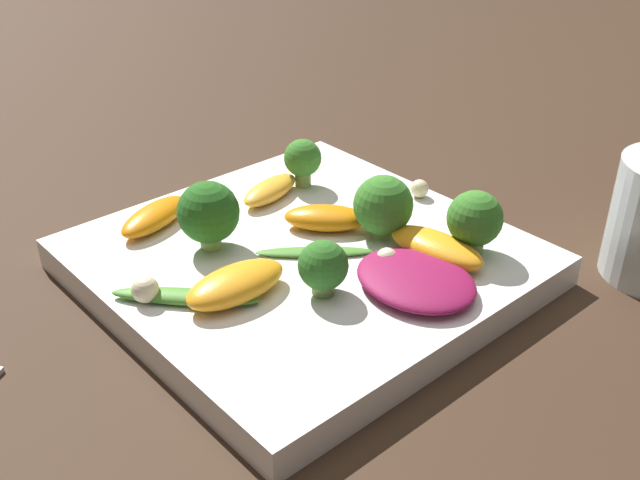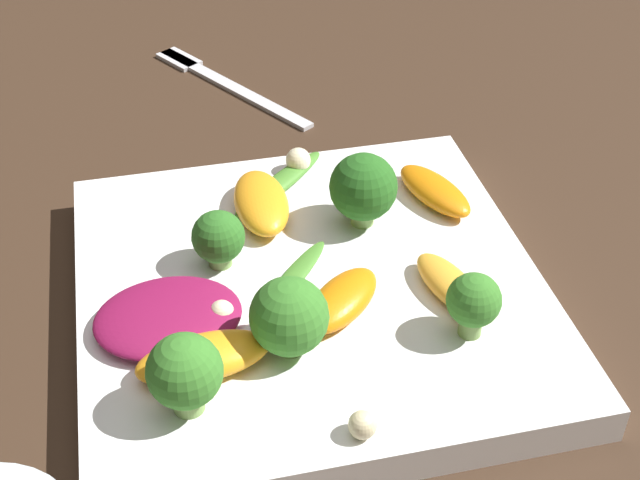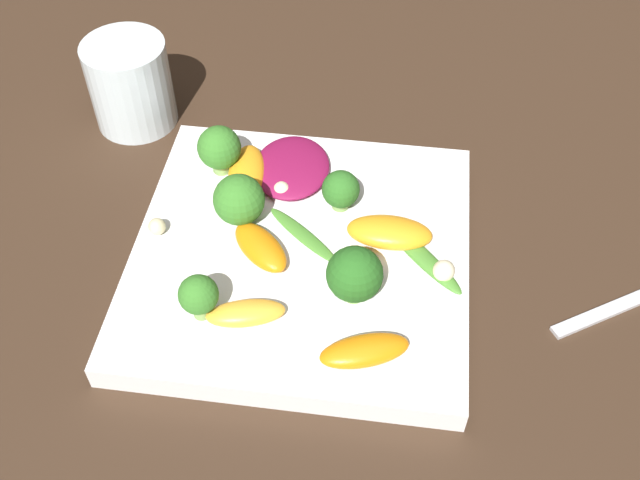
# 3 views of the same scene
# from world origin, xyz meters

# --- Properties ---
(ground_plane) EXTENTS (2.40, 2.40, 0.00)m
(ground_plane) POSITION_xyz_m (0.00, 0.00, 0.00)
(ground_plane) COLOR #382619
(plate) EXTENTS (0.27, 0.27, 0.02)m
(plate) POSITION_xyz_m (0.00, 0.00, 0.01)
(plate) COLOR white
(plate) RESTS_ON ground_plane
(radicchio_leaf_0) EXTENTS (0.08, 0.07, 0.01)m
(radicchio_leaf_0) POSITION_xyz_m (0.08, 0.02, 0.03)
(radicchio_leaf_0) COLOR maroon
(radicchio_leaf_0) RESTS_ON plate
(orange_segment_0) EXTENTS (0.06, 0.06, 0.02)m
(orange_segment_0) POSITION_xyz_m (-0.01, 0.03, 0.03)
(orange_segment_0) COLOR orange
(orange_segment_0) RESTS_ON plate
(orange_segment_1) EXTENTS (0.05, 0.07, 0.02)m
(orange_segment_1) POSITION_xyz_m (-0.10, -0.06, 0.03)
(orange_segment_1) COLOR orange
(orange_segment_1) RESTS_ON plate
(orange_segment_2) EXTENTS (0.07, 0.04, 0.02)m
(orange_segment_2) POSITION_xyz_m (0.07, 0.06, 0.03)
(orange_segment_2) COLOR orange
(orange_segment_2) RESTS_ON plate
(orange_segment_3) EXTENTS (0.03, 0.07, 0.02)m
(orange_segment_3) POSITION_xyz_m (0.02, -0.07, 0.03)
(orange_segment_3) COLOR orange
(orange_segment_3) RESTS_ON plate
(orange_segment_4) EXTENTS (0.04, 0.06, 0.01)m
(orange_segment_4) POSITION_xyz_m (-0.07, 0.03, 0.03)
(orange_segment_4) COLOR #FCAD33
(orange_segment_4) RESTS_ON plate
(broccoli_floret_0) EXTENTS (0.04, 0.04, 0.05)m
(broccoli_floret_0) POSITION_xyz_m (0.02, 0.05, 0.05)
(broccoli_floret_0) COLOR #84AD5B
(broccoli_floret_0) RESTS_ON plate
(broccoli_floret_1) EXTENTS (0.04, 0.04, 0.05)m
(broccoli_floret_1) POSITION_xyz_m (-0.04, -0.05, 0.05)
(broccoli_floret_1) COLOR #84AD5B
(broccoli_floret_1) RESTS_ON plate
(broccoli_floret_2) EXTENTS (0.04, 0.04, 0.05)m
(broccoli_floret_2) POSITION_xyz_m (0.08, 0.08, 0.05)
(broccoli_floret_2) COLOR #7A9E51
(broccoli_floret_2) RESTS_ON plate
(broccoli_floret_3) EXTENTS (0.03, 0.03, 0.04)m
(broccoli_floret_3) POSITION_xyz_m (0.05, -0.03, 0.04)
(broccoli_floret_3) COLOR #7A9E51
(broccoli_floret_3) RESTS_ON plate
(broccoli_floret_4) EXTENTS (0.03, 0.03, 0.04)m
(broccoli_floret_4) POSITION_xyz_m (-0.08, 0.06, 0.05)
(broccoli_floret_4) COLOR #7A9E51
(broccoli_floret_4) RESTS_ON plate
(arugula_sprig_0) EXTENTS (0.06, 0.07, 0.00)m
(arugula_sprig_0) POSITION_xyz_m (0.01, -0.00, 0.02)
(arugula_sprig_0) COLOR #47842D
(arugula_sprig_0) RESTS_ON plate
(arugula_sprig_1) EXTENTS (0.08, 0.07, 0.01)m
(arugula_sprig_1) POSITION_xyz_m (-0.00, -0.10, 0.03)
(arugula_sprig_1) COLOR #47842D
(arugula_sprig_1) RESTS_ON plate
(macadamia_nut_0) EXTENTS (0.02, 0.02, 0.02)m
(macadamia_nut_0) POSITION_xyz_m (-0.02, -0.11, 0.03)
(macadamia_nut_0) COLOR beige
(macadamia_nut_0) RESTS_ON plate
(macadamia_nut_1) EXTENTS (0.01, 0.01, 0.01)m
(macadamia_nut_1) POSITION_xyz_m (0.00, 0.12, 0.03)
(macadamia_nut_1) COLOR beige
(macadamia_nut_1) RESTS_ON plate
(macadamia_nut_2) EXTENTS (0.01, 0.01, 0.01)m
(macadamia_nut_2) POSITION_xyz_m (0.05, 0.02, 0.03)
(macadamia_nut_2) COLOR beige
(macadamia_nut_2) RESTS_ON plate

